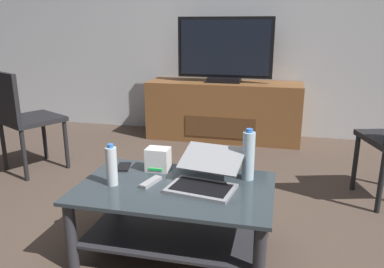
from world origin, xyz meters
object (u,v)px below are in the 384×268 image
at_px(side_chair, 22,115).
at_px(water_bottle_far, 248,155).
at_px(water_bottle_near, 112,166).
at_px(cell_phone, 124,167).
at_px(coffee_table, 175,207).
at_px(tv_remote, 151,182).
at_px(laptop, 206,176).
at_px(router_box, 158,159).
at_px(television, 225,51).
at_px(media_cabinet, 224,111).

bearing_deg(side_chair, water_bottle_far, -19.59).
bearing_deg(water_bottle_near, cell_phone, 99.97).
distance_m(coffee_table, cell_phone, 0.45).
bearing_deg(water_bottle_near, tv_remote, 15.89).
xyz_separation_m(laptop, router_box, (-0.32, 0.16, 0.01)).
relative_size(side_chair, water_bottle_near, 3.79).
bearing_deg(television, laptop, -83.73).
relative_size(television, water_bottle_far, 3.48).
distance_m(water_bottle_near, tv_remote, 0.23).
relative_size(laptop, router_box, 3.17).
relative_size(laptop, tv_remote, 2.72).
bearing_deg(tv_remote, laptop, 23.78).
bearing_deg(water_bottle_far, laptop, -145.09).
bearing_deg(media_cabinet, laptop, -83.79).
bearing_deg(water_bottle_far, tv_remote, -159.16).
xyz_separation_m(coffee_table, water_bottle_near, (-0.34, -0.06, 0.24)).
height_order(laptop, water_bottle_near, water_bottle_near).
distance_m(media_cabinet, water_bottle_far, 2.16).
distance_m(coffee_table, side_chair, 1.83).
relative_size(media_cabinet, water_bottle_near, 7.22).
height_order(television, side_chair, television).
relative_size(coffee_table, side_chair, 1.20).
bearing_deg(router_box, water_bottle_near, -123.72).
xyz_separation_m(coffee_table, router_box, (-0.16, 0.20, 0.20)).
relative_size(media_cabinet, laptop, 3.83).
bearing_deg(media_cabinet, side_chair, -136.95).
height_order(water_bottle_near, tv_remote, water_bottle_near).
bearing_deg(cell_phone, water_bottle_far, -13.34).
bearing_deg(television, water_bottle_near, -96.12).
bearing_deg(water_bottle_far, media_cabinet, 102.27).
bearing_deg(television, side_chair, -137.39).
relative_size(television, tv_remote, 6.35).
height_order(media_cabinet, laptop, media_cabinet).
xyz_separation_m(coffee_table, water_bottle_far, (0.37, 0.19, 0.27)).
distance_m(router_box, cell_phone, 0.23).
height_order(water_bottle_near, water_bottle_far, water_bottle_far).
height_order(coffee_table, water_bottle_near, water_bottle_near).
relative_size(coffee_table, laptop, 2.41).
distance_m(media_cabinet, side_chair, 2.06).
xyz_separation_m(television, water_bottle_far, (0.46, -2.08, -0.42)).
height_order(water_bottle_far, tv_remote, water_bottle_far).
relative_size(router_box, tv_remote, 0.86).
xyz_separation_m(media_cabinet, cell_phone, (-0.29, -2.10, 0.09)).
xyz_separation_m(water_bottle_far, tv_remote, (-0.51, -0.19, -0.13)).
xyz_separation_m(router_box, cell_phone, (-0.22, -0.01, -0.06)).
bearing_deg(laptop, router_box, 153.50).
bearing_deg(coffee_table, router_box, 128.54).
bearing_deg(router_box, coffee_table, -51.46).
relative_size(laptop, cell_phone, 3.11).
relative_size(coffee_table, television, 1.03).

